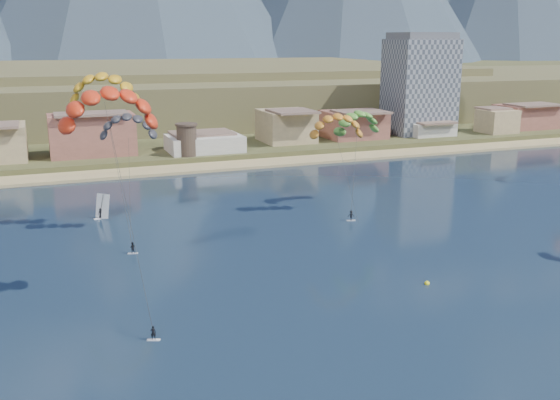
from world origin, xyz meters
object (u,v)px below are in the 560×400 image
at_px(apartment_tower, 420,84).
at_px(kitesurfer_red, 109,102).
at_px(watchtower, 187,139).
at_px(kitesurfer_green, 357,120).
at_px(windsurfer, 101,211).
at_px(buoy, 427,283).
at_px(kitesurfer_yellow, 103,84).

distance_m(apartment_tower, kitesurfer_red, 149.01).
relative_size(apartment_tower, kitesurfer_red, 1.13).
relative_size(apartment_tower, watchtower, 3.72).
height_order(watchtower, kitesurfer_green, kitesurfer_green).
bearing_deg(watchtower, apartment_tower, 9.93).
height_order(watchtower, windsurfer, watchtower).
xyz_separation_m(apartment_tower, windsurfer, (-106.68, -60.76, -16.37)).
bearing_deg(kitesurfer_red, buoy, -10.62).
bearing_deg(watchtower, kitesurfer_green, -68.08).
bearing_deg(kitesurfer_green, watchtower, 111.92).
height_order(watchtower, kitesurfer_yellow, kitesurfer_yellow).
distance_m(apartment_tower, buoy, 130.56).
relative_size(apartment_tower, kitesurfer_yellow, 1.10).
relative_size(kitesurfer_yellow, windsurfer, 6.34).
distance_m(kitesurfer_red, kitesurfer_green, 61.08).
height_order(apartment_tower, buoy, apartment_tower).
xyz_separation_m(kitesurfer_yellow, buoy, (36.66, -40.83, -24.84)).
distance_m(watchtower, buoy, 96.33).
distance_m(apartment_tower, kitesurfer_green, 89.57).
height_order(apartment_tower, kitesurfer_red, apartment_tower).
xyz_separation_m(kitesurfer_green, buoy, (-10.62, -41.46, -16.82)).
xyz_separation_m(kitesurfer_red, kitesurfer_yellow, (2.74, 33.44, -0.20)).
bearing_deg(watchtower, kitesurfer_red, -107.80).
distance_m(kitesurfer_red, windsurfer, 47.68).
bearing_deg(windsurfer, watchtower, 60.29).
xyz_separation_m(watchtower, kitesurfer_green, (21.74, -54.02, 10.57)).
distance_m(watchtower, kitesurfer_red, 94.41).
relative_size(kitesurfer_red, kitesurfer_yellow, 0.98).
height_order(kitesurfer_red, kitesurfer_green, kitesurfer_red).
relative_size(watchtower, kitesurfer_yellow, 0.30).
xyz_separation_m(apartment_tower, kitesurfer_red, (-108.29, -102.09, 7.35)).
relative_size(windsurfer, buoy, 6.44).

